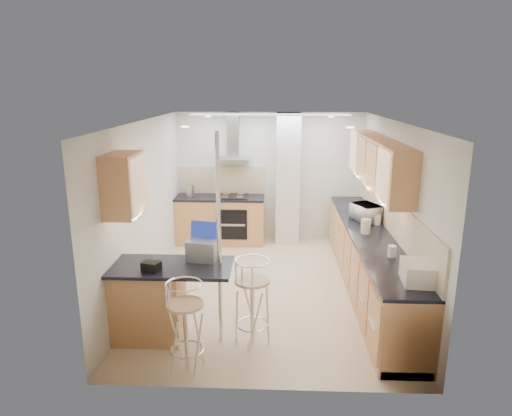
{
  "coord_description": "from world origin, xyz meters",
  "views": [
    {
      "loc": [
        0.1,
        -6.38,
        2.97
      ],
      "look_at": [
        -0.18,
        0.2,
        1.21
      ],
      "focal_mm": 32.0,
      "sensor_mm": 36.0,
      "label": 1
    }
  ],
  "objects_px": {
    "bread_bin": "(419,273)",
    "microwave": "(366,213)",
    "bar_stool_near": "(186,326)",
    "bar_stool_end": "(252,302)",
    "laptop": "(203,250)"
  },
  "relations": [
    {
      "from": "bar_stool_near",
      "to": "bar_stool_end",
      "type": "xyz_separation_m",
      "value": [
        0.68,
        0.55,
        0.02
      ]
    },
    {
      "from": "bar_stool_near",
      "to": "bread_bin",
      "type": "distance_m",
      "value": 2.56
    },
    {
      "from": "bar_stool_near",
      "to": "bar_stool_end",
      "type": "height_order",
      "value": "bar_stool_end"
    },
    {
      "from": "laptop",
      "to": "bread_bin",
      "type": "relative_size",
      "value": 0.84
    },
    {
      "from": "microwave",
      "to": "bar_stool_end",
      "type": "bearing_deg",
      "value": 117.28
    },
    {
      "from": "microwave",
      "to": "bar_stool_near",
      "type": "height_order",
      "value": "microwave"
    },
    {
      "from": "microwave",
      "to": "bread_bin",
      "type": "distance_m",
      "value": 2.32
    },
    {
      "from": "bar_stool_end",
      "to": "bread_bin",
      "type": "height_order",
      "value": "bread_bin"
    },
    {
      "from": "laptop",
      "to": "microwave",
      "type": "bearing_deg",
      "value": 48.78
    },
    {
      "from": "laptop",
      "to": "bar_stool_end",
      "type": "relative_size",
      "value": 0.33
    },
    {
      "from": "microwave",
      "to": "bar_stool_near",
      "type": "bearing_deg",
      "value": 114.35
    },
    {
      "from": "microwave",
      "to": "bar_stool_end",
      "type": "relative_size",
      "value": 0.45
    },
    {
      "from": "bread_bin",
      "to": "microwave",
      "type": "bearing_deg",
      "value": 97.93
    },
    {
      "from": "laptop",
      "to": "bar_stool_end",
      "type": "bearing_deg",
      "value": -14.25
    },
    {
      "from": "laptop",
      "to": "bar_stool_end",
      "type": "height_order",
      "value": "laptop"
    }
  ]
}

